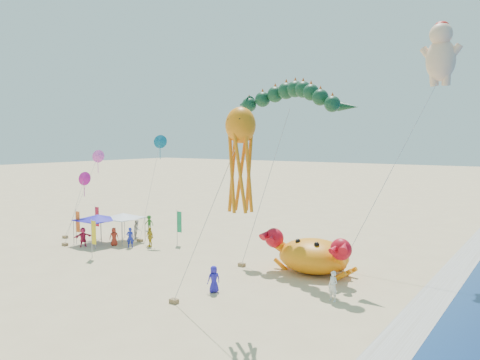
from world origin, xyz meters
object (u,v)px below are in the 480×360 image
at_px(dragon_kite, 288,102).
at_px(canopy_blue, 98,217).
at_px(octopus_kite, 240,152).
at_px(cherub_kite, 440,52).
at_px(canopy_white, 123,216).
at_px(crab_inflatable, 313,255).

distance_m(dragon_kite, canopy_blue, 20.47).
height_order(dragon_kite, octopus_kite, dragon_kite).
xyz_separation_m(cherub_kite, canopy_white, (-25.88, -7.64, -13.47)).
height_order(dragon_kite, canopy_blue, dragon_kite).
relative_size(dragon_kite, cherub_kite, 0.75).
height_order(crab_inflatable, octopus_kite, octopus_kite).
relative_size(dragon_kite, canopy_white, 4.04).
distance_m(crab_inflatable, dragon_kite, 11.68).
bearing_deg(canopy_white, cherub_kite, 16.46).
relative_size(dragon_kite, canopy_blue, 3.78).
xyz_separation_m(crab_inflatable, cherub_kite, (6.63, 7.10, 14.57)).
bearing_deg(canopy_blue, octopus_kite, -20.29).
height_order(octopus_kite, canopy_white, octopus_kite).
bearing_deg(cherub_kite, canopy_white, -163.54).
bearing_deg(canopy_white, octopus_kite, -26.00).
bearing_deg(crab_inflatable, octopus_kite, -85.74).
bearing_deg(dragon_kite, canopy_white, -171.43).
bearing_deg(octopus_kite, canopy_blue, 159.71).
relative_size(octopus_kite, canopy_white, 3.31).
bearing_deg(crab_inflatable, canopy_white, -178.39).
bearing_deg(dragon_kite, octopus_kite, -72.17).
height_order(canopy_blue, canopy_white, same).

